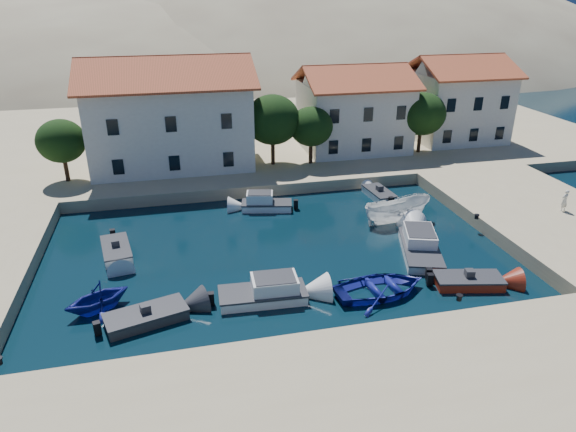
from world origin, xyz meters
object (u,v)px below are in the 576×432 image
object	(u,v)px
building_mid	(354,107)
building_right	(457,97)
cabin_cruiser_south	(263,293)
building_left	(170,111)
boat_east	(396,222)
rowboat_south	(380,294)
pedestrian	(565,200)
cabin_cruiser_east	(421,248)

from	to	relation	value
building_mid	building_right	size ratio (longest dim) A/B	1.11
building_right	cabin_cruiser_south	bearing A→B (deg)	-135.57
building_left	boat_east	distance (m)	22.76
cabin_cruiser_south	boat_east	bearing A→B (deg)	37.65
rowboat_south	boat_east	xyz separation A→B (m)	(4.97, 8.97, 0.00)
building_right	rowboat_south	world-z (taller)	building_right
building_right	cabin_cruiser_south	xyz separation A→B (m)	(-25.85, -25.34, -5.00)
building_left	building_right	bearing A→B (deg)	3.81
building_left	building_mid	size ratio (longest dim) A/B	1.40
pedestrian	building_mid	bearing A→B (deg)	-76.38
rowboat_south	building_left	bearing A→B (deg)	18.78
building_right	pedestrian	world-z (taller)	building_right
rowboat_south	cabin_cruiser_east	bearing A→B (deg)	-54.03
building_right	pedestrian	distance (m)	20.58
building_right	pedestrian	bearing A→B (deg)	-96.49
building_right	cabin_cruiser_east	xyz separation A→B (m)	(-14.74, -22.33, -5.00)
rowboat_south	building_right	bearing A→B (deg)	-41.52
building_left	pedestrian	xyz separation A→B (m)	(27.71, -18.12, -4.12)
building_right	pedestrian	xyz separation A→B (m)	(-2.29, -20.12, -3.65)
cabin_cruiser_south	cabin_cruiser_east	size ratio (longest dim) A/B	0.83
cabin_cruiser_east	pedestrian	size ratio (longest dim) A/B	3.70
cabin_cruiser_south	boat_east	distance (m)	14.21
building_mid	cabin_cruiser_south	bearing A→B (deg)	-119.64
cabin_cruiser_east	boat_east	bearing A→B (deg)	11.65
building_mid	rowboat_south	size ratio (longest dim) A/B	1.93
building_right	rowboat_south	xyz separation A→B (m)	(-19.15, -26.21, -5.47)
building_left	pedestrian	distance (m)	33.37
rowboat_south	cabin_cruiser_east	distance (m)	5.90
building_left	boat_east	bearing A→B (deg)	-43.92
building_right	rowboat_south	distance (m)	32.92
cabin_cruiser_south	rowboat_south	bearing A→B (deg)	-4.51
building_mid	cabin_cruiser_east	bearing A→B (deg)	-97.31
boat_east	building_left	bearing A→B (deg)	39.97
rowboat_south	building_mid	bearing A→B (deg)	-21.20
building_mid	cabin_cruiser_east	distance (m)	22.02
boat_east	building_mid	bearing A→B (deg)	-13.74
building_mid	cabin_cruiser_south	xyz separation A→B (m)	(-13.85, -24.34, -4.75)
building_mid	pedestrian	distance (m)	21.72
cabin_cruiser_south	rowboat_south	size ratio (longest dim) A/B	0.92
cabin_cruiser_east	boat_east	world-z (taller)	cabin_cruiser_east
cabin_cruiser_south	pedestrian	world-z (taller)	pedestrian
rowboat_south	boat_east	bearing A→B (deg)	-34.37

